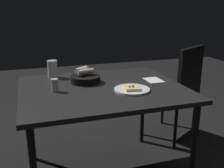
{
  "coord_description": "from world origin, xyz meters",
  "views": [
    {
      "loc": [
        1.75,
        -0.49,
        1.32
      ],
      "look_at": [
        0.07,
        0.05,
        0.78
      ],
      "focal_mm": 42.4,
      "sensor_mm": 36.0,
      "label": 1
    }
  ],
  "objects_px": {
    "bread_basket": "(85,78)",
    "chair_far": "(178,88)",
    "pepper_shaker": "(55,86)",
    "beer_glass": "(53,70)",
    "dining_table": "(102,95)",
    "pizza_plate": "(132,89)"
  },
  "relations": [
    {
      "from": "bread_basket",
      "to": "chair_far",
      "type": "xyz_separation_m",
      "value": [
        -0.25,
        0.98,
        -0.25
      ]
    },
    {
      "from": "pepper_shaker",
      "to": "beer_glass",
      "type": "bearing_deg",
      "value": 176.4
    },
    {
      "from": "bread_basket",
      "to": "dining_table",
      "type": "bearing_deg",
      "value": 31.35
    },
    {
      "from": "dining_table",
      "to": "chair_far",
      "type": "height_order",
      "value": "chair_far"
    },
    {
      "from": "dining_table",
      "to": "bread_basket",
      "type": "height_order",
      "value": "bread_basket"
    },
    {
      "from": "pizza_plate",
      "to": "beer_glass",
      "type": "relative_size",
      "value": 1.77
    },
    {
      "from": "bread_basket",
      "to": "pepper_shaker",
      "type": "relative_size",
      "value": 2.51
    },
    {
      "from": "chair_far",
      "to": "bread_basket",
      "type": "bearing_deg",
      "value": -75.9
    },
    {
      "from": "beer_glass",
      "to": "pepper_shaker",
      "type": "xyz_separation_m",
      "value": [
        0.38,
        -0.02,
        -0.02
      ]
    },
    {
      "from": "pepper_shaker",
      "to": "chair_far",
      "type": "bearing_deg",
      "value": 108.05
    },
    {
      "from": "dining_table",
      "to": "beer_glass",
      "type": "bearing_deg",
      "value": -140.26
    },
    {
      "from": "pizza_plate",
      "to": "chair_far",
      "type": "distance_m",
      "value": 0.92
    },
    {
      "from": "pepper_shaker",
      "to": "dining_table",
      "type": "bearing_deg",
      "value": 90.17
    },
    {
      "from": "dining_table",
      "to": "beer_glass",
      "type": "xyz_separation_m",
      "value": [
        -0.37,
        -0.31,
        0.12
      ]
    },
    {
      "from": "chair_far",
      "to": "pizza_plate",
      "type": "bearing_deg",
      "value": -52.95
    },
    {
      "from": "pizza_plate",
      "to": "chair_far",
      "type": "relative_size",
      "value": 0.26
    },
    {
      "from": "dining_table",
      "to": "bread_basket",
      "type": "distance_m",
      "value": 0.2
    },
    {
      "from": "beer_glass",
      "to": "pizza_plate",
      "type": "bearing_deg",
      "value": 43.24
    },
    {
      "from": "bread_basket",
      "to": "beer_glass",
      "type": "xyz_separation_m",
      "value": [
        -0.22,
        -0.22,
        0.03
      ]
    },
    {
      "from": "beer_glass",
      "to": "chair_far",
      "type": "relative_size",
      "value": 0.15
    },
    {
      "from": "bread_basket",
      "to": "pepper_shaker",
      "type": "height_order",
      "value": "bread_basket"
    },
    {
      "from": "pizza_plate",
      "to": "pepper_shaker",
      "type": "relative_size",
      "value": 2.77
    }
  ]
}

